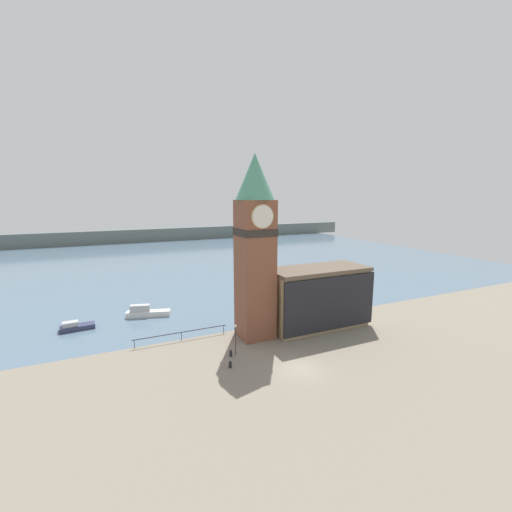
% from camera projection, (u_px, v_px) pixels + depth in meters
% --- Properties ---
extents(ground_plane, '(160.00, 160.00, 0.00)m').
position_uv_depth(ground_plane, '(301.00, 369.00, 35.89)').
color(ground_plane, gray).
extents(water, '(160.00, 120.00, 0.00)m').
position_uv_depth(water, '(169.00, 257.00, 101.03)').
color(water, slate).
rests_on(water, ground_plane).
extents(far_shoreline, '(180.00, 3.00, 5.00)m').
position_uv_depth(far_shoreline, '(150.00, 235.00, 136.37)').
color(far_shoreline, slate).
rests_on(far_shoreline, water).
extents(pier_railing, '(11.84, 0.08, 1.09)m').
position_uv_depth(pier_railing, '(181.00, 333.00, 42.95)').
color(pier_railing, '#232328').
rests_on(pier_railing, ground_plane).
extents(clock_tower, '(4.75, 4.75, 22.98)m').
position_uv_depth(clock_tower, '(255.00, 243.00, 42.33)').
color(clock_tower, brown).
rests_on(clock_tower, ground_plane).
extents(pier_building, '(14.03, 6.27, 8.30)m').
position_uv_depth(pier_building, '(318.00, 297.00, 47.23)').
color(pier_building, tan).
rests_on(pier_building, ground_plane).
extents(boat_near, '(6.55, 3.15, 1.83)m').
position_uv_depth(boat_near, '(146.00, 312.00, 51.56)').
color(boat_near, silver).
rests_on(boat_near, water).
extents(boat_far, '(4.47, 1.94, 1.24)m').
position_uv_depth(boat_far, '(76.00, 326.00, 46.43)').
color(boat_far, '#333856').
rests_on(boat_far, water).
extents(mooring_bollard_near, '(0.34, 0.34, 0.77)m').
position_uv_depth(mooring_bollard_near, '(231.00, 353.00, 38.70)').
color(mooring_bollard_near, black).
rests_on(mooring_bollard_near, ground_plane).
extents(mooring_bollard_far, '(0.34, 0.34, 0.74)m').
position_uv_depth(mooring_bollard_far, '(230.00, 364.00, 36.17)').
color(mooring_bollard_far, black).
rests_on(mooring_bollard_far, ground_plane).
extents(lamp_post, '(0.32, 0.32, 3.63)m').
position_uv_depth(lamp_post, '(235.00, 333.00, 38.78)').
color(lamp_post, '#2D2D33').
rests_on(lamp_post, ground_plane).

